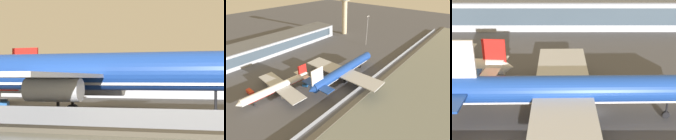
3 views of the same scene
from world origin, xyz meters
The scene contains 6 objects.
ground_plane centered at (0.00, 0.00, 0.00)m, with size 500.00×500.00×0.00m, color #4C4C51.
shoreline_seawall centered at (0.00, -20.50, 0.25)m, with size 320.00×3.00×0.50m.
perimeter_fence centered at (0.00, -16.00, 1.14)m, with size 280.00×0.10×2.29m.
cargo_jet_blue centered at (-5.14, -2.68, 6.30)m, with size 57.40×49.08×16.49m.
baggage_tug centered at (-25.32, 9.38, 0.81)m, with size 2.67×3.56×1.80m.
terminal_building centered at (-1.64, 68.58, 5.56)m, with size 108.40×21.51×11.10m.
Camera 1 is at (17.32, -61.74, 5.41)m, focal length 70.00 mm.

